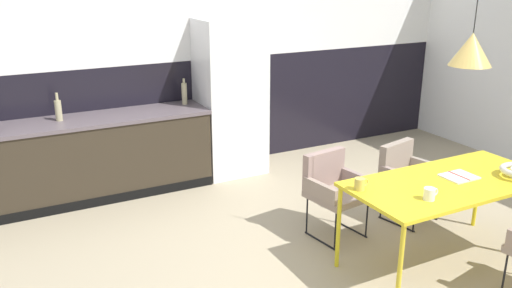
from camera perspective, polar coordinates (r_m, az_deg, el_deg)
The scene contains 14 objects.
ground_plane at distance 4.43m, azimuth 9.83°, elevation -14.38°, with size 9.59×9.59×0.00m, color tan.
back_wall_splashback_dark at distance 6.59m, azimuth -5.67°, elevation 3.35°, with size 7.38×0.12×1.36m, color black.
back_wall_panel_upper at distance 6.38m, azimuth -6.06°, elevation 15.19°, with size 7.38×0.12×1.36m, color white.
kitchen_counter at distance 5.91m, azimuth -21.23°, elevation -2.01°, with size 3.38×0.63×0.89m.
refrigerator_column at distance 6.29m, azimuth -2.78°, elevation 5.02°, with size 0.74×0.60×1.85m, color silver.
dining_table at distance 4.55m, azimuth 20.25°, elevation -4.29°, with size 1.71×0.81×0.76m.
armchair_facing_counter at distance 4.91m, azimuth 8.29°, elevation -4.25°, with size 0.55×0.53×0.78m.
armchair_far_side at distance 5.39m, azimuth 15.93°, elevation -2.89°, with size 0.57×0.56×0.76m.
open_book at distance 4.63m, azimuth 21.16°, elevation -3.30°, with size 0.26×0.23×0.02m.
mug_dark_espresso at distance 4.14m, azimuth 11.20°, elevation -4.28°, with size 0.13×0.08×0.10m.
mug_wide_latte at distance 4.10m, azimuth 18.32°, elevation -5.15°, with size 0.13×0.09×0.09m.
bottle_spice_small at distance 5.81m, azimuth -20.65°, elevation 3.49°, with size 0.07×0.07×0.29m.
bottle_vinegar_dark at distance 6.18m, azimuth -7.78°, elevation 5.48°, with size 0.06×0.06×0.30m.
pendant_lamp_over_table_near at distance 4.24m, azimuth 22.32°, elevation 9.48°, with size 0.31×0.31×0.96m.
Camera 1 is at (-2.34, -2.92, 2.38)m, focal length 36.88 mm.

